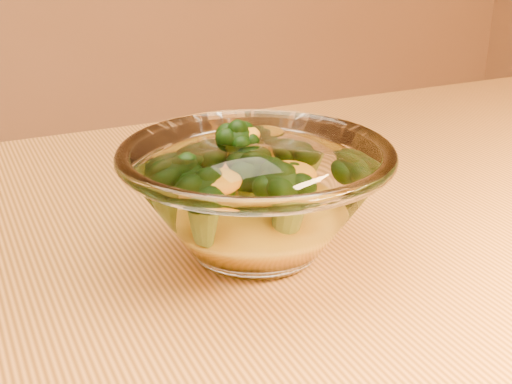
{
  "coord_description": "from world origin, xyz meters",
  "views": [
    {
      "loc": [
        -0.28,
        -0.45,
        1.02
      ],
      "look_at": [
        -0.07,
        0.02,
        0.8
      ],
      "focal_mm": 50.0,
      "sensor_mm": 36.0,
      "label": 1
    }
  ],
  "objects": [
    {
      "name": "table",
      "position": [
        0.0,
        0.0,
        0.65
      ],
      "size": [
        1.2,
        0.8,
        0.75
      ],
      "color": "#C7843B",
      "rests_on": "ground"
    },
    {
      "name": "glass_bowl",
      "position": [
        -0.07,
        0.02,
        0.8
      ],
      "size": [
        0.21,
        0.21,
        0.09
      ],
      "color": "white",
      "rests_on": "table"
    },
    {
      "name": "cheese_sauce",
      "position": [
        -0.07,
        0.02,
        0.78
      ],
      "size": [
        0.1,
        0.1,
        0.03
      ],
      "primitive_type": "ellipsoid",
      "color": "#EFA614",
      "rests_on": "glass_bowl"
    },
    {
      "name": "broccoli_heap",
      "position": [
        -0.07,
        0.03,
        0.81
      ],
      "size": [
        0.16,
        0.13,
        0.07
      ],
      "color": "black",
      "rests_on": "cheese_sauce"
    }
  ]
}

